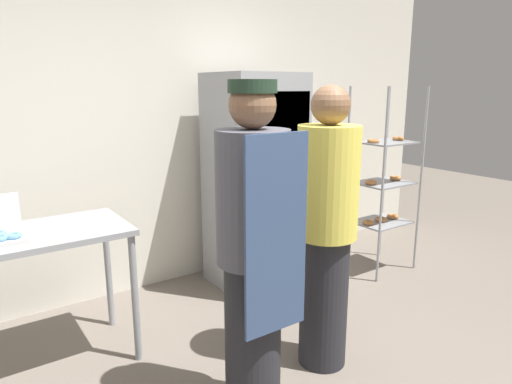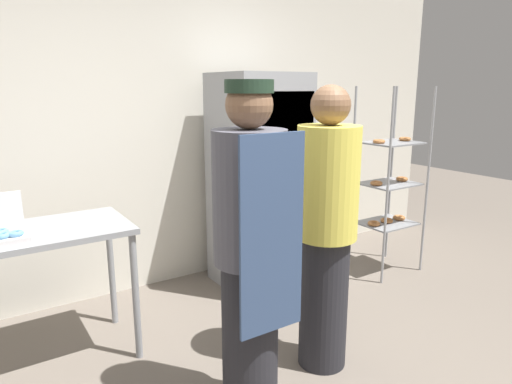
{
  "view_description": "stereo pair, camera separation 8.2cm",
  "coord_description": "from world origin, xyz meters",
  "px_view_note": "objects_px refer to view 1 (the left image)",
  "views": [
    {
      "loc": [
        -1.57,
        -1.47,
        1.71
      ],
      "look_at": [
        -0.04,
        0.72,
        1.09
      ],
      "focal_mm": 32.0,
      "sensor_mm": 36.0,
      "label": 1
    },
    {
      "loc": [
        -1.5,
        -1.51,
        1.71
      ],
      "look_at": [
        -0.04,
        0.72,
        1.09
      ],
      "focal_mm": 32.0,
      "sensor_mm": 36.0,
      "label": 2
    }
  ],
  "objects_px": {
    "refrigerator": "(255,182)",
    "person_baker": "(253,250)",
    "baking_rack": "(383,184)",
    "person_customer": "(326,229)"
  },
  "relations": [
    {
      "from": "refrigerator",
      "to": "person_baker",
      "type": "xyz_separation_m",
      "value": [
        -0.95,
        -1.34,
        -0.0
      ]
    },
    {
      "from": "baking_rack",
      "to": "person_customer",
      "type": "relative_size",
      "value": 0.99
    },
    {
      "from": "baking_rack",
      "to": "person_baker",
      "type": "relative_size",
      "value": 0.98
    },
    {
      "from": "refrigerator",
      "to": "person_customer",
      "type": "xyz_separation_m",
      "value": [
        -0.35,
        -1.24,
        -0.03
      ]
    },
    {
      "from": "refrigerator",
      "to": "baking_rack",
      "type": "distance_m",
      "value": 1.23
    },
    {
      "from": "refrigerator",
      "to": "baking_rack",
      "type": "bearing_deg",
      "value": -20.08
    },
    {
      "from": "person_baker",
      "to": "person_customer",
      "type": "height_order",
      "value": "person_baker"
    },
    {
      "from": "baking_rack",
      "to": "person_baker",
      "type": "distance_m",
      "value": 2.3
    },
    {
      "from": "baking_rack",
      "to": "refrigerator",
      "type": "bearing_deg",
      "value": 159.92
    },
    {
      "from": "refrigerator",
      "to": "person_customer",
      "type": "relative_size",
      "value": 1.06
    }
  ]
}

